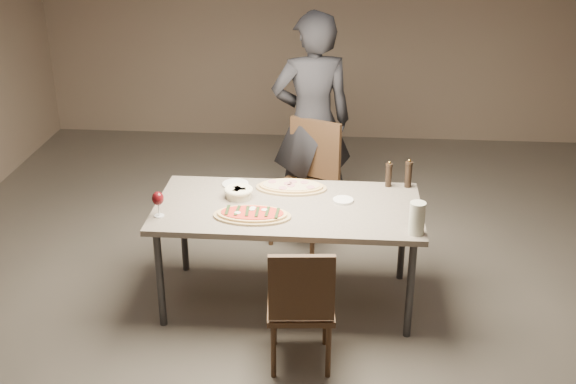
# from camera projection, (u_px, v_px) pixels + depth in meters

# --- Properties ---
(room) EXTENTS (7.00, 7.00, 7.00)m
(room) POSITION_uv_depth(u_px,v_px,m) (288.00, 114.00, 4.61)
(room) COLOR #5A554E
(room) RESTS_ON ground
(dining_table) EXTENTS (1.80, 0.90, 0.75)m
(dining_table) POSITION_uv_depth(u_px,v_px,m) (288.00, 213.00, 4.90)
(dining_table) COLOR gray
(dining_table) RESTS_ON ground
(zucchini_pizza) EXTENTS (0.51, 0.28, 0.05)m
(zucchini_pizza) POSITION_uv_depth(u_px,v_px,m) (252.00, 215.00, 4.71)
(zucchini_pizza) COLOR tan
(zucchini_pizza) RESTS_ON dining_table
(ham_pizza) EXTENTS (0.50, 0.28, 0.04)m
(ham_pizza) POSITION_uv_depth(u_px,v_px,m) (291.00, 187.00, 5.13)
(ham_pizza) COLOR tan
(ham_pizza) RESTS_ON dining_table
(bread_basket) EXTENTS (0.20, 0.20, 0.07)m
(bread_basket) POSITION_uv_depth(u_px,v_px,m) (239.00, 192.00, 4.98)
(bread_basket) COLOR beige
(bread_basket) RESTS_ON dining_table
(oil_dish) EXTENTS (0.14, 0.14, 0.02)m
(oil_dish) POSITION_uv_depth(u_px,v_px,m) (343.00, 200.00, 4.94)
(oil_dish) COLOR white
(oil_dish) RESTS_ON dining_table
(pepper_mill_left) EXTENTS (0.05, 0.05, 0.21)m
(pepper_mill_left) POSITION_uv_depth(u_px,v_px,m) (408.00, 174.00, 5.12)
(pepper_mill_left) COLOR black
(pepper_mill_left) RESTS_ON dining_table
(pepper_mill_right) EXTENTS (0.05, 0.05, 0.19)m
(pepper_mill_right) POSITION_uv_depth(u_px,v_px,m) (389.00, 175.00, 5.14)
(pepper_mill_right) COLOR black
(pepper_mill_right) RESTS_ON dining_table
(carafe) EXTENTS (0.10, 0.10, 0.21)m
(carafe) POSITION_uv_depth(u_px,v_px,m) (417.00, 218.00, 4.47)
(carafe) COLOR silver
(carafe) RESTS_ON dining_table
(wine_glass) EXTENTS (0.08, 0.08, 0.17)m
(wine_glass) POSITION_uv_depth(u_px,v_px,m) (158.00, 199.00, 4.68)
(wine_glass) COLOR silver
(wine_glass) RESTS_ON dining_table
(side_plate) EXTENTS (0.19, 0.19, 0.01)m
(side_plate) POSITION_uv_depth(u_px,v_px,m) (235.00, 184.00, 5.19)
(side_plate) COLOR white
(side_plate) RESTS_ON dining_table
(chair_near) EXTENTS (0.44, 0.44, 0.85)m
(chair_near) POSITION_uv_depth(u_px,v_px,m) (301.00, 302.00, 4.29)
(chair_near) COLOR #3F2A1A
(chair_near) RESTS_ON ground
(chair_far) EXTENTS (0.62, 0.62, 0.99)m
(chair_far) POSITION_uv_depth(u_px,v_px,m) (308.00, 175.00, 5.86)
(chair_far) COLOR #3F2A1A
(chair_far) RESTS_ON ground
(diner) EXTENTS (0.76, 0.59, 1.84)m
(diner) POSITION_uv_depth(u_px,v_px,m) (312.00, 122.00, 5.94)
(diner) COLOR black
(diner) RESTS_ON ground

